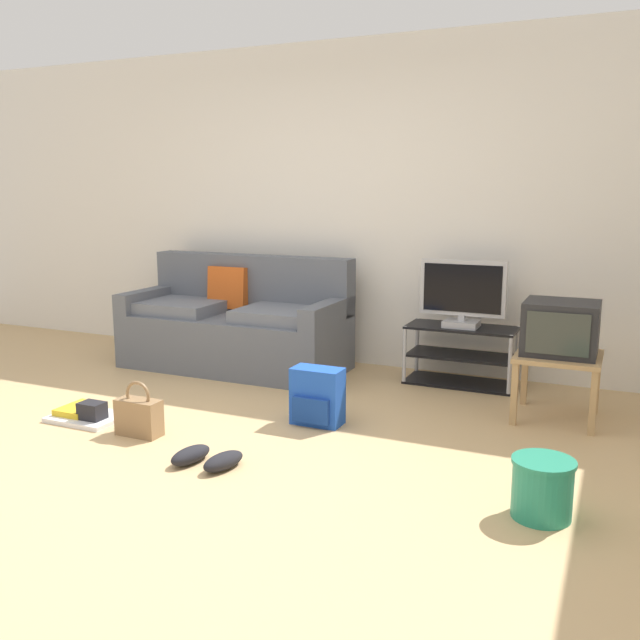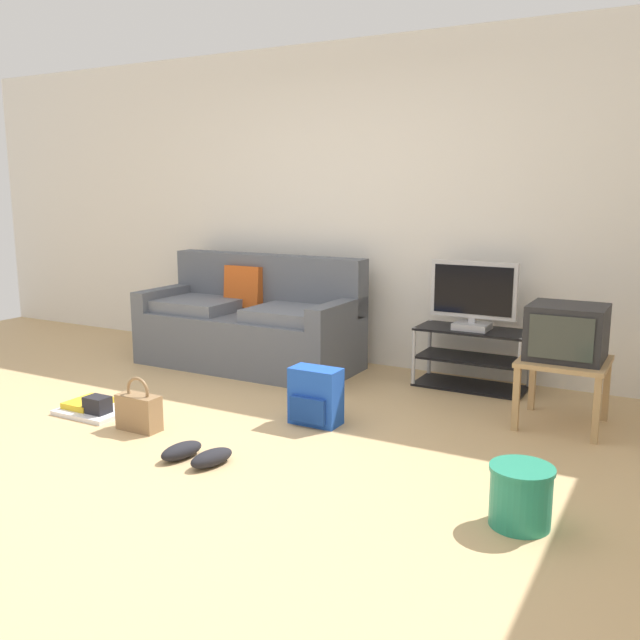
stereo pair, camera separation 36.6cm
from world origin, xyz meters
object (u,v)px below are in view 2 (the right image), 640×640
at_px(side_table, 564,369).
at_px(tv_stand, 471,358).
at_px(backpack, 316,397).
at_px(cleaning_bucket, 521,494).
at_px(crt_tv, 567,332).
at_px(handbag, 139,411).
at_px(flat_tv, 473,296).
at_px(couch, 251,325).
at_px(sneakers_pair, 196,454).
at_px(floor_tray, 93,407).

bearing_deg(side_table, tv_stand, 143.51).
bearing_deg(backpack, cleaning_bucket, -32.26).
height_order(crt_tv, handbag, crt_tv).
xyz_separation_m(flat_tv, handbag, (-1.55, -1.92, -0.59)).
xyz_separation_m(couch, tv_stand, (1.86, 0.24, -0.12)).
relative_size(flat_tv, sneakers_pair, 1.67).
xyz_separation_m(crt_tv, backpack, (-1.39, -0.75, -0.43)).
xyz_separation_m(tv_stand, sneakers_pair, (-0.90, -2.17, -0.18)).
xyz_separation_m(tv_stand, handbag, (-1.55, -1.94, -0.10)).
xyz_separation_m(flat_tv, cleaning_bucket, (0.84, -2.02, -0.56)).
bearing_deg(backpack, handbag, -150.47).
xyz_separation_m(crt_tv, floor_tray, (-2.82, -1.30, -0.57)).
bearing_deg(cleaning_bucket, crt_tv, 93.10).
distance_m(couch, crt_tv, 2.65).
bearing_deg(floor_tray, side_table, 24.51).
distance_m(backpack, cleaning_bucket, 1.65).
relative_size(cleaning_bucket, floor_tray, 0.63).
height_order(flat_tv, backpack, flat_tv).
bearing_deg(cleaning_bucket, flat_tv, 112.61).
bearing_deg(floor_tray, backpack, 21.08).
height_order(tv_stand, crt_tv, crt_tv).
distance_m(couch, flat_tv, 1.90).
bearing_deg(sneakers_pair, cleaning_bucket, 4.25).
relative_size(couch, tv_stand, 2.25).
bearing_deg(backpack, crt_tv, 22.92).
xyz_separation_m(tv_stand, flat_tv, (-0.00, -0.02, 0.48)).
relative_size(tv_stand, backpack, 2.24).
bearing_deg(backpack, tv_stand, 58.59).
xyz_separation_m(backpack, handbag, (-0.91, -0.64, -0.06)).
xyz_separation_m(side_table, handbag, (-2.31, -1.38, -0.25)).
distance_m(tv_stand, cleaning_bucket, 2.21).
bearing_deg(couch, backpack, -40.82).
distance_m(couch, backpack, 1.63).
height_order(flat_tv, floor_tray, flat_tv).
xyz_separation_m(flat_tv, floor_tray, (-2.05, -1.82, -0.67)).
height_order(handbag, cleaning_bucket, handbag).
bearing_deg(crt_tv, flat_tv, 145.43).
bearing_deg(tv_stand, cleaning_bucket, -67.61).
height_order(couch, side_table, couch).
height_order(tv_stand, handbag, tv_stand).
distance_m(tv_stand, sneakers_pair, 2.36).
bearing_deg(couch, crt_tv, -6.66).
height_order(backpack, handbag, backpack).
bearing_deg(crt_tv, side_table, -90.00).
bearing_deg(cleaning_bucket, couch, 146.25).
height_order(crt_tv, floor_tray, crt_tv).
distance_m(side_table, backpack, 1.59).
xyz_separation_m(tv_stand, side_table, (0.76, -0.56, 0.14)).
bearing_deg(sneakers_pair, floor_tray, 164.15).
bearing_deg(sneakers_pair, tv_stand, 67.48).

